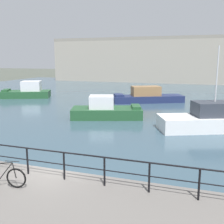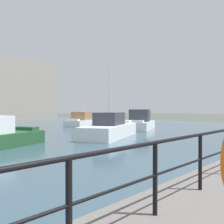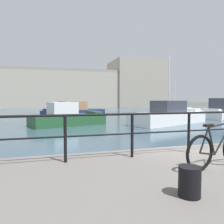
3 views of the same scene
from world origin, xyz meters
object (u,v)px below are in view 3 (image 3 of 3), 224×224
Objects in this scene: moored_blue_motorboat at (221,111)px; moored_small_launch at (67,117)px; mooring_bollard at (190,181)px; moored_cabin_cruiser at (174,108)px; moored_green_narrowboat at (74,111)px; moored_harbor_tender at (169,115)px; parked_bicycle at (218,149)px; harbor_building at (86,88)px.

moored_small_launch is at bearing -18.39° from moored_blue_motorboat.
moored_cabin_cruiser is at bearing 58.49° from mooring_bollard.
moored_green_narrowboat is 20.38× the size of mooring_bollard.
moored_green_narrowboat is 16.72m from moored_cabin_cruiser.
moored_harbor_tender is 9.47m from moored_small_launch.
moored_small_launch reaches higher than parked_bicycle.
harbor_building is at bearing 67.22° from moored_harbor_tender.
parked_bicycle is (-7.02, -58.80, -3.98)m from harbor_building.
harbor_building is 132.25× the size of mooring_bollard.
mooring_bollard is (-1.39, -1.00, -0.17)m from parked_bicycle.
moored_blue_motorboat is (8.85, 3.16, 0.05)m from moored_harbor_tender.
moored_cabin_cruiser is 16.33m from moored_harbor_tender.
moored_blue_motorboat is 3.73× the size of parked_bicycle.
harbor_building is at bearing 82.00° from mooring_bollard.
moored_cabin_cruiser is at bearing 14.85° from moored_small_launch.
mooring_bollard is (-1.25, -27.19, 0.44)m from moored_green_narrowboat.
parked_bicycle is 1.72m from mooring_bollard.
moored_cabin_cruiser is at bearing 33.32° from moored_harbor_tender.
moored_blue_motorboat is at bearing -77.21° from harbor_building.
parked_bicycle reaches higher than mooring_bollard.
parked_bicycle is at bearing 63.58° from moored_green_narrowboat.
moored_green_narrowboat is at bearing 87.37° from mooring_bollard.
moored_harbor_tender reaches higher than moored_cabin_cruiser.
mooring_bollard is at bearing -143.33° from moored_harbor_tender.
moored_harbor_tender is 1.35× the size of moored_blue_motorboat.
moored_cabin_cruiser is 1.08× the size of moored_blue_motorboat.
moored_harbor_tender is at bearing -27.63° from moored_small_launch.
moored_small_launch is at bearing 91.54° from mooring_bollard.
moored_small_launch is at bearing 10.99° from moored_cabin_cruiser.
moored_blue_motorboat is (-0.11, -10.50, 0.01)m from moored_cabin_cruiser.
moored_harbor_tender is (-8.96, -13.66, -0.03)m from moored_cabin_cruiser.
harbor_building is 44.56m from moored_harbor_tender.
moored_harbor_tender is at bearing 51.75° from parked_bicycle.
moored_harbor_tender is 1.28× the size of moored_small_launch.
moored_blue_motorboat is at bearing -3.78° from moored_harbor_tender.
moored_blue_motorboat is (16.50, -8.56, 0.12)m from moored_green_narrowboat.
moored_small_launch is (-8.86, -42.88, -4.60)m from harbor_building.
moored_small_launch reaches higher than moored_green_narrowboat.
moored_cabin_cruiser is 4.05× the size of parked_bicycle.
mooring_bollard is (-17.86, -29.13, 0.34)m from moored_cabin_cruiser.
parked_bicycle is (1.84, -15.92, 0.62)m from moored_small_launch.
harbor_building is at bearing 72.37° from parked_bicycle.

